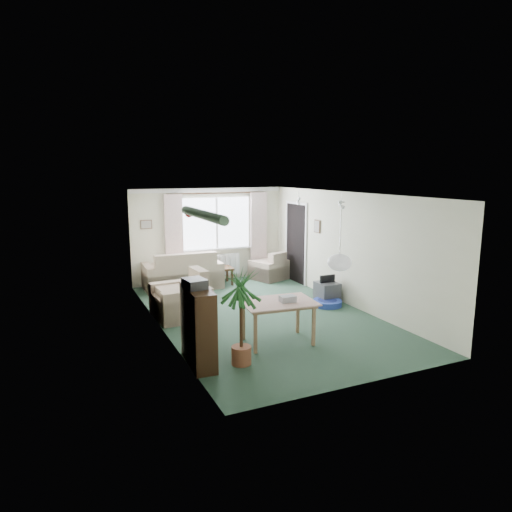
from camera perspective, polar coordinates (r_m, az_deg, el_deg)
name	(u,v)px	position (r m, az deg, el deg)	size (l,w,h in m)	color
ground	(262,315)	(9.15, 0.78, -7.41)	(6.50, 6.50, 0.00)	#2A4736
window	(216,223)	(11.85, -4.97, 4.13)	(1.80, 0.03, 1.30)	white
curtain_rod	(217,193)	(11.71, -4.90, 7.83)	(2.60, 0.03, 0.03)	black
curtain_left	(174,235)	(11.45, -10.22, 2.61)	(0.45, 0.08, 2.00)	beige
curtain_right	(258,230)	(12.21, 0.31, 3.27)	(0.45, 0.08, 2.00)	beige
radiator	(218,265)	(11.98, -4.82, -1.12)	(1.20, 0.10, 0.55)	white
doorway	(296,243)	(11.71, 5.04, 1.58)	(0.03, 0.95, 2.00)	black
pendant_lamp	(340,263)	(6.94, 10.40, -0.81)	(0.36, 0.36, 0.36)	white
tinsel_garland	(203,215)	(5.88, -6.67, 5.14)	(1.60, 1.60, 0.12)	#196626
bauble_cluster_a	(299,199)	(10.12, 5.36, 7.10)	(0.20, 0.20, 0.20)	silver
bauble_cluster_b	(342,202)	(9.27, 10.68, 6.65)	(0.20, 0.20, 0.20)	silver
wall_picture_back	(146,224)	(11.38, -13.57, 3.85)	(0.28, 0.03, 0.22)	brown
wall_picture_right	(317,226)	(10.78, 7.66, 3.70)	(0.03, 0.24, 0.30)	brown
sofa	(182,270)	(11.25, -9.18, -1.69)	(1.84, 0.97, 0.92)	tan
armchair_corner	(269,265)	(12.05, 1.65, -1.16)	(0.83, 0.79, 0.74)	beige
armchair_left	(180,294)	(9.05, -9.44, -4.70)	(1.04, 0.98, 0.93)	#BEB990
coffee_table	(213,276)	(11.53, -5.38, -2.54)	(0.96, 0.54, 0.43)	black
photo_frame	(218,265)	(11.48, -4.81, -1.07)	(0.12, 0.02, 0.16)	brown
bookshelf	(198,326)	(6.82, -7.24, -8.72)	(0.32, 0.96, 1.17)	black
hifi_box	(195,284)	(6.62, -7.67, -3.44)	(0.28, 0.35, 0.14)	#3B3B40
houseplant	(241,316)	(6.72, -1.87, -7.56)	(0.63, 0.63, 1.48)	#235A1E
dining_table	(278,323)	(7.67, 2.75, -8.31)	(1.11, 0.74, 0.69)	tan
gift_box	(288,299)	(7.55, 3.98, -5.43)	(0.25, 0.18, 0.12)	#B0AFB9
tv_cube	(327,292)	(10.13, 8.87, -4.48)	(0.43, 0.48, 0.43)	#353539
pet_bed	(327,303)	(9.87, 8.89, -5.82)	(0.61, 0.61, 0.12)	#22359D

